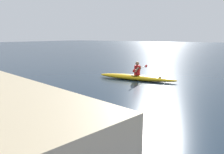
{
  "coord_description": "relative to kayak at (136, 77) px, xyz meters",
  "views": [
    {
      "loc": [
        -5.49,
        12.02,
        2.5
      ],
      "look_at": [
        -0.15,
        4.22,
        0.75
      ],
      "focal_mm": 35.98,
      "sensor_mm": 36.0,
      "label": 1
    }
  ],
  "objects": [
    {
      "name": "kayak",
      "position": [
        0.0,
        0.0,
        0.0
      ],
      "size": [
        4.65,
        1.28,
        0.3
      ],
      "color": "#EAB214",
      "rests_on": "ground"
    },
    {
      "name": "ground_plane",
      "position": [
        -0.47,
        -0.88,
        -0.15
      ],
      "size": [
        160.0,
        160.0,
        0.0
      ],
      "primitive_type": "plane",
      "color": "#1E2D3D"
    },
    {
      "name": "kayaker",
      "position": [
        -0.08,
        -0.01,
        0.48
      ],
      "size": [
        0.54,
        2.39,
        0.76
      ],
      "color": "red",
      "rests_on": "kayak"
    }
  ]
}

